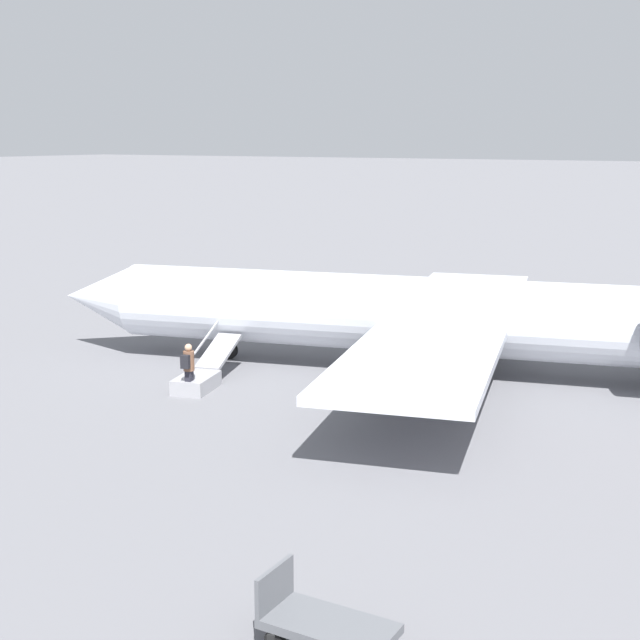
# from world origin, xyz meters

# --- Properties ---
(ground_plane) EXTENTS (600.00, 600.00, 0.00)m
(ground_plane) POSITION_xyz_m (0.00, 0.00, 0.00)
(ground_plane) COLOR slate
(airplane_main) EXTENTS (28.39, 21.67, 7.16)m
(airplane_main) POSITION_xyz_m (-0.92, -0.23, 2.15)
(airplane_main) COLOR silver
(airplane_main) RESTS_ON ground
(boarding_stairs) EXTENTS (1.97, 4.14, 1.76)m
(boarding_stairs) POSITION_xyz_m (5.48, 5.38, 0.38)
(boarding_stairs) COLOR #99999E
(boarding_stairs) RESTS_ON ground
(passenger) EXTENTS (0.40, 0.56, 1.74)m
(passenger) POSITION_xyz_m (5.16, 6.43, 1.00)
(passenger) COLOR #23232D
(passenger) RESTS_ON ground
(luggage_cart) EXTENTS (2.21, 1.12, 1.22)m
(luggage_cart) POSITION_xyz_m (-5.92, 16.94, 0.46)
(luggage_cart) COLOR #595B60
(luggage_cart) RESTS_ON ground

